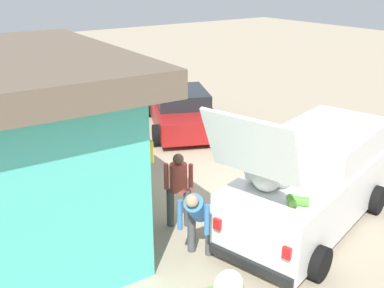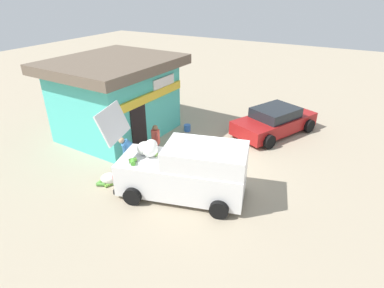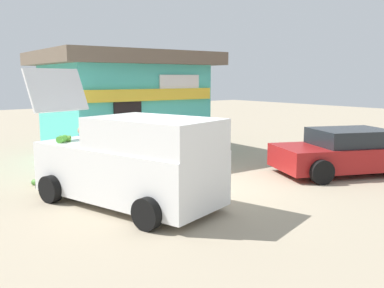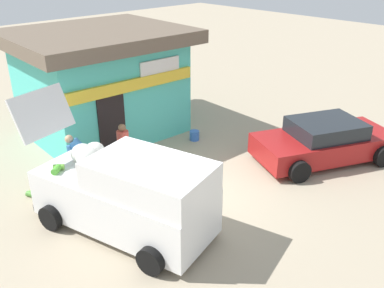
% 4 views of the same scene
% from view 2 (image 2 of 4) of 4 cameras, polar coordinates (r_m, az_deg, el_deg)
% --- Properties ---
extents(ground_plane, '(60.00, 60.00, 0.00)m').
position_cam_2_polar(ground_plane, '(12.65, 2.74, -3.70)').
color(ground_plane, tan).
extents(storefront_bar, '(5.71, 5.01, 3.56)m').
position_cam_2_polar(storefront_bar, '(15.00, -13.60, 8.43)').
color(storefront_bar, '#4CC6B7').
rests_on(storefront_bar, ground_plane).
extents(delivery_van, '(2.90, 4.89, 2.93)m').
position_cam_2_polar(delivery_van, '(10.42, -1.12, -4.84)').
color(delivery_van, white).
rests_on(delivery_van, ground_plane).
extents(parked_sedan, '(4.60, 3.43, 1.28)m').
position_cam_2_polar(parked_sedan, '(15.58, 14.77, 4.06)').
color(parked_sedan, maroon).
rests_on(parked_sedan, ground_plane).
extents(vendor_standing, '(0.48, 0.48, 1.57)m').
position_cam_2_polar(vendor_standing, '(12.58, -6.60, 0.64)').
color(vendor_standing, '#4C4C51').
rests_on(vendor_standing, ground_plane).
extents(customer_bending, '(0.69, 0.73, 1.44)m').
position_cam_2_polar(customer_bending, '(12.02, -11.06, -1.21)').
color(customer_bending, '#4C4C51').
rests_on(customer_bending, ground_plane).
extents(unloaded_banana_pile, '(0.79, 0.85, 0.40)m').
position_cam_2_polar(unloaded_banana_pile, '(11.81, -14.96, -6.15)').
color(unloaded_banana_pile, silver).
rests_on(unloaded_banana_pile, ground_plane).
extents(paint_bucket, '(0.33, 0.33, 0.33)m').
position_cam_2_polar(paint_bucket, '(15.42, -0.87, 2.95)').
color(paint_bucket, blue).
rests_on(paint_bucket, ground_plane).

